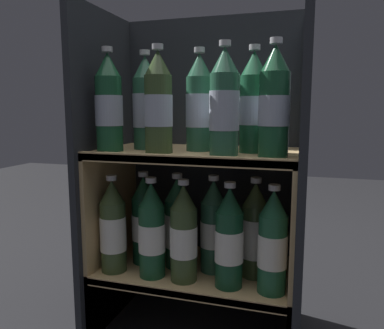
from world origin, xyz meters
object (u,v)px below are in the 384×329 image
(bottle_upper_front_0, at_px, (109,105))
(bottle_lower_front_4, at_px, (273,244))
(bottle_upper_back_0, at_px, (146,105))
(bottle_lower_front_3, at_px, (229,240))
(bottle_upper_back_1, at_px, (199,105))
(bottle_upper_front_3, at_px, (274,104))
(bottle_lower_front_2, at_px, (184,235))
(bottle_lower_back_2, at_px, (213,228))
(bottle_upper_back_2, at_px, (253,105))
(bottle_lower_back_0, at_px, (144,222))
(bottle_upper_front_2, at_px, (224,105))
(bottle_lower_front_0, at_px, (113,228))
(bottle_upper_front_1, at_px, (158,105))
(bottle_lower_back_3, at_px, (255,232))
(bottle_lower_back_1, at_px, (177,225))
(bottle_lower_front_1, at_px, (152,232))

(bottle_upper_front_0, relative_size, bottle_lower_front_4, 1.00)
(bottle_upper_back_0, relative_size, bottle_lower_front_3, 1.00)
(bottle_upper_back_1, xyz_separation_m, bottle_lower_front_4, (0.22, -0.08, -0.35))
(bottle_upper_front_3, bearing_deg, bottle_lower_front_2, 180.00)
(bottle_lower_back_2, bearing_deg, bottle_upper_back_0, 180.00)
(bottle_upper_back_1, distance_m, bottle_lower_front_3, 0.37)
(bottle_upper_back_2, xyz_separation_m, bottle_lower_front_2, (-0.17, -0.08, -0.35))
(bottle_lower_back_0, bearing_deg, bottle_upper_front_2, -17.61)
(bottle_lower_front_0, bearing_deg, bottle_lower_back_2, 16.71)
(bottle_upper_front_1, relative_size, bottle_upper_back_2, 1.00)
(bottle_upper_front_3, bearing_deg, bottle_upper_back_2, 126.28)
(bottle_lower_back_2, bearing_deg, bottle_upper_front_0, -163.32)
(bottle_lower_front_3, relative_size, bottle_lower_back_3, 1.00)
(bottle_upper_front_1, bearing_deg, bottle_upper_front_3, 0.00)
(bottle_lower_front_2, distance_m, bottle_lower_front_3, 0.13)
(bottle_lower_back_0, bearing_deg, bottle_lower_front_2, -28.39)
(bottle_lower_front_0, relative_size, bottle_lower_back_1, 1.00)
(bottle_upper_front_2, bearing_deg, bottle_upper_front_3, 0.00)
(bottle_upper_back_1, bearing_deg, bottle_lower_back_1, 180.00)
(bottle_upper_front_0, bearing_deg, bottle_upper_front_2, 0.00)
(bottle_lower_front_3, bearing_deg, bottle_upper_back_2, 62.28)
(bottle_upper_front_0, xyz_separation_m, bottle_upper_front_3, (0.44, 0.00, 0.00))
(bottle_upper_front_2, height_order, bottle_upper_back_2, same)
(bottle_upper_back_0, relative_size, bottle_upper_back_1, 1.00)
(bottle_upper_back_0, bearing_deg, bottle_lower_front_0, -131.05)
(bottle_upper_front_2, distance_m, bottle_lower_back_2, 0.36)
(bottle_upper_back_0, xyz_separation_m, bottle_lower_front_2, (0.14, -0.08, -0.35))
(bottle_upper_front_0, relative_size, bottle_lower_front_1, 1.00)
(bottle_upper_front_2, bearing_deg, bottle_lower_front_2, 180.00)
(bottle_upper_front_1, bearing_deg, bottle_upper_front_0, 180.00)
(bottle_upper_back_0, xyz_separation_m, bottle_upper_back_2, (0.31, 0.00, 0.00))
(bottle_upper_front_0, xyz_separation_m, bottle_lower_front_2, (0.21, 0.00, -0.35))
(bottle_upper_front_0, bearing_deg, bottle_lower_back_1, 26.33)
(bottle_upper_front_2, height_order, bottle_upper_back_1, same)
(bottle_lower_front_1, relative_size, bottle_lower_back_1, 1.00)
(bottle_upper_front_3, distance_m, bottle_lower_back_1, 0.45)
(bottle_upper_front_2, xyz_separation_m, bottle_upper_back_0, (-0.25, 0.08, 0.00))
(bottle_upper_back_1, xyz_separation_m, bottle_lower_front_3, (0.11, -0.08, -0.35))
(bottle_upper_front_2, bearing_deg, bottle_lower_front_0, 180.00)
(bottle_upper_back_0, bearing_deg, bottle_upper_back_2, 0.00)
(bottle_upper_front_2, bearing_deg, bottle_lower_front_3, 0.00)
(bottle_upper_front_0, height_order, bottle_lower_front_0, bottle_upper_front_0)
(bottle_upper_back_1, bearing_deg, bottle_lower_front_1, -143.69)
(bottle_lower_front_3, relative_size, bottle_lower_back_1, 1.00)
(bottle_upper_front_2, relative_size, bottle_upper_back_2, 1.00)
(bottle_upper_front_0, distance_m, bottle_lower_back_2, 0.45)
(bottle_upper_front_0, xyz_separation_m, bottle_lower_back_3, (0.40, 0.08, -0.35))
(bottle_upper_back_2, distance_m, bottle_lower_front_3, 0.36)
(bottle_lower_front_0, bearing_deg, bottle_lower_front_1, 0.00)
(bottle_lower_front_0, bearing_deg, bottle_lower_back_1, 26.41)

